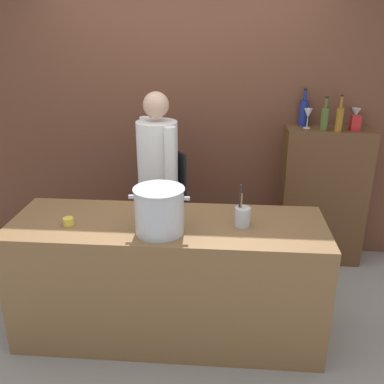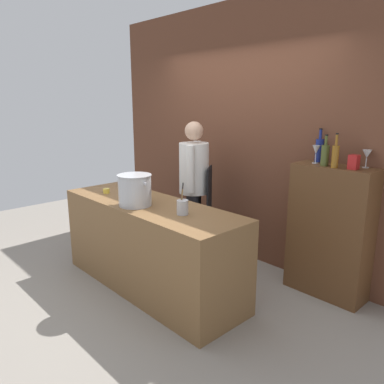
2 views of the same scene
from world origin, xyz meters
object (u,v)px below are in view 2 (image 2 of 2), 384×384
Objects in this scene: utensil_crock at (182,207)px; wine_bottle_amber at (335,156)px; wine_bottle_cobalt at (319,150)px; chef at (194,182)px; spice_tin_red at (354,162)px; stockpot_large at (135,190)px; butter_jar at (106,191)px; wine_glass_wide at (316,150)px; wine_bottle_olive at (325,155)px; wine_glass_tall at (367,154)px.

wine_bottle_amber is at bearing 52.80° from utensil_crock.
wine_bottle_cobalt reaches higher than utensil_crock.
chef reaches higher than wine_bottle_cobalt.
wine_bottle_cobalt is at bearing 142.17° from wine_bottle_amber.
wine_bottle_cobalt reaches higher than spice_tin_red.
butter_jar is at bearing 175.17° from stockpot_large.
wine_glass_wide reaches higher than butter_jar.
wine_bottle_amber reaches higher than butter_jar.
wine_bottle_cobalt is at bearing 66.59° from utensil_crock.
wine_bottle_amber is 1.78× the size of wine_glass_wide.
wine_bottle_olive is at bearing 32.86° from butter_jar.
stockpot_large is 1.85m from wine_bottle_cobalt.
stockpot_large is 1.81m from wine_bottle_olive.
utensil_crock is at bearing 14.25° from stockpot_large.
wine_bottle_cobalt reaches higher than wine_glass_wide.
wine_glass_wide is (-0.13, 0.07, 0.02)m from wine_bottle_olive.
stockpot_large is at bearing -134.65° from wine_bottle_olive.
wine_glass_tall is (0.44, 0.11, -0.01)m from wine_glass_wide.
wine_bottle_amber is 2.41× the size of spice_tin_red.
wine_bottle_cobalt is 0.45m from spice_tin_red.
stockpot_large reaches higher than butter_jar.
wine_bottle_olive reaches higher than utensil_crock.
stockpot_large is 2.36× the size of wine_glass_tall.
wine_glass_tall reaches higher than spice_tin_red.
utensil_crock is at bearing 4.06° from butter_jar.
wine_glass_tall is at bearing 47.65° from wine_bottle_amber.
butter_jar is 2.22m from wine_glass_wide.
wine_glass_wide is (0.59, 1.20, 0.45)m from utensil_crock.
wine_glass_wide reaches higher than utensil_crock.
chef is 1.84m from wine_glass_tall.
utensil_crock is at bearing -130.60° from spice_tin_red.
wine_bottle_olive is at bearing -48.79° from wine_bottle_cobalt.
chef is 1.50m from wine_bottle_olive.
wine_bottle_cobalt is at bearing 102.18° from wine_glass_wide.
wine_bottle_olive reaches higher than stockpot_large.
chef is 9.49× the size of wine_glass_wide.
wine_glass_tall is 0.17m from spice_tin_red.
chef is at bearing 130.66° from utensil_crock.
wine_glass_wide is 1.07× the size of wine_glass_tall.
wine_bottle_cobalt is (1.25, 0.51, 0.45)m from chef.
stockpot_large is 1.34× the size of wine_bottle_olive.
wine_bottle_olive is 0.23m from wine_bottle_cobalt.
wine_glass_tall reaches higher than utensil_crock.
stockpot_large is 5.48× the size of butter_jar.
wine_bottle_amber is (0.83, 1.10, 0.44)m from utensil_crock.
wine_bottle_cobalt is 1.06× the size of wine_bottle_amber.
wine_glass_tall is at bearing 75.50° from spice_tin_red.
wine_glass_tall is at bearing 51.92° from utensil_crock.
chef is 5.33× the size of wine_bottle_amber.
wine_bottle_olive reaches higher than wine_glass_wide.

